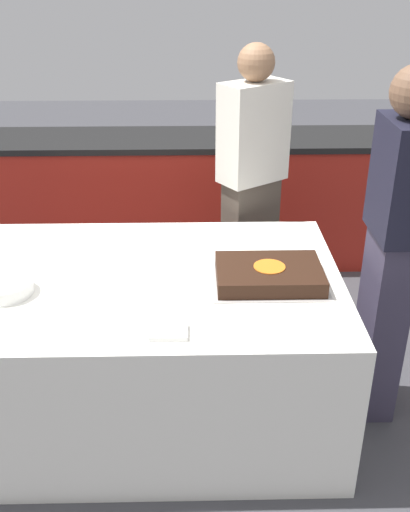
# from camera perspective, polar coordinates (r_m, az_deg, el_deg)

# --- Properties ---
(ground_plane) EXTENTS (14.00, 14.00, 0.00)m
(ground_plane) POSITION_cam_1_polar(r_m,az_deg,el_deg) (3.14, -5.29, -14.01)
(ground_plane) COLOR #424247
(back_counter) EXTENTS (4.40, 0.58, 0.92)m
(back_counter) POSITION_cam_1_polar(r_m,az_deg,el_deg) (4.35, -4.21, 5.40)
(back_counter) COLOR #A82319
(back_counter) RESTS_ON ground_plane
(dining_table) EXTENTS (1.79, 1.19, 0.75)m
(dining_table) POSITION_cam_1_polar(r_m,az_deg,el_deg) (2.91, -5.60, -8.42)
(dining_table) COLOR white
(dining_table) RESTS_ON ground_plane
(cake) EXTENTS (0.50, 0.37, 0.08)m
(cake) POSITION_cam_1_polar(r_m,az_deg,el_deg) (2.65, 6.12, -1.75)
(cake) COLOR #B7B2AD
(cake) RESTS_ON dining_table
(plate_stack) EXTENTS (0.23, 0.23, 0.06)m
(plate_stack) POSITION_cam_1_polar(r_m,az_deg,el_deg) (2.69, -18.47, -2.85)
(plate_stack) COLOR white
(plate_stack) RESTS_ON dining_table
(side_plate_near_cake) EXTENTS (0.19, 0.19, 0.00)m
(side_plate_near_cake) POSITION_cam_1_polar(r_m,az_deg,el_deg) (2.95, 6.95, 0.53)
(side_plate_near_cake) COLOR white
(side_plate_near_cake) RESTS_ON dining_table
(utensil_pile) EXTENTS (0.15, 0.11, 0.02)m
(utensil_pile) POSITION_cam_1_polar(r_m,az_deg,el_deg) (2.31, -3.50, -7.21)
(utensil_pile) COLOR white
(utensil_pile) RESTS_ON dining_table
(person_cutting_cake) EXTENTS (0.41, 0.37, 1.65)m
(person_cutting_cake) POSITION_cam_1_polar(r_m,az_deg,el_deg) (3.42, 4.45, 6.35)
(person_cutting_cake) COLOR #4C4238
(person_cutting_cake) RESTS_ON ground_plane
(person_seated_right) EXTENTS (0.22, 0.34, 1.68)m
(person_seated_right) POSITION_cam_1_polar(r_m,az_deg,el_deg) (2.79, 17.45, 0.79)
(person_seated_right) COLOR #383347
(person_seated_right) RESTS_ON ground_plane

